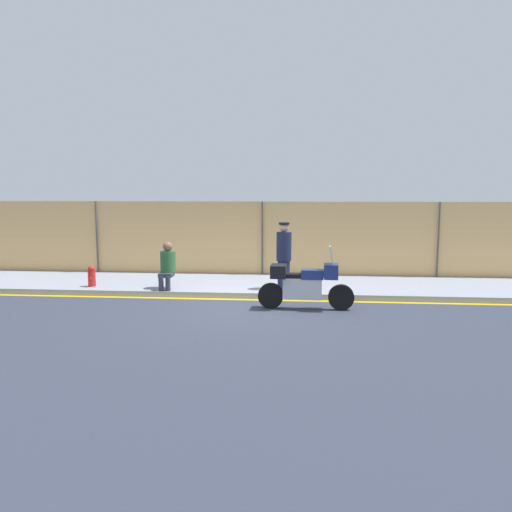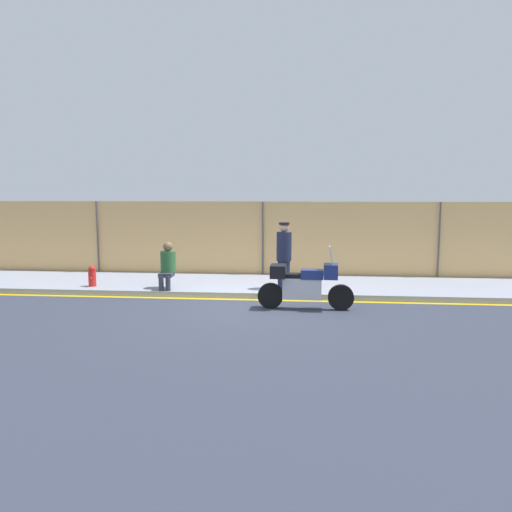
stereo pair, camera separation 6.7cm
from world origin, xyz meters
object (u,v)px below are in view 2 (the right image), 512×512
Objects in this scene: person_seated_on_curb at (168,263)px; fire_hydrant at (92,276)px; officer_standing at (284,255)px; motorcycle at (304,284)px.

person_seated_on_curb is 2.21m from fire_hydrant.
officer_standing is at bearing 4.86° from person_seated_on_curb.
person_seated_on_curb is (-3.67, 1.43, 0.23)m from motorcycle.
fire_hydrant is at bearing 166.84° from motorcycle.
officer_standing is 1.42× the size of person_seated_on_curb.
officer_standing reaches higher than motorcycle.
officer_standing is 3.08× the size of fire_hydrant.
officer_standing is at bearing 109.50° from motorcycle.
person_seated_on_curb reaches higher than fire_hydrant.
fire_hydrant is at bearing -178.17° from officer_standing.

